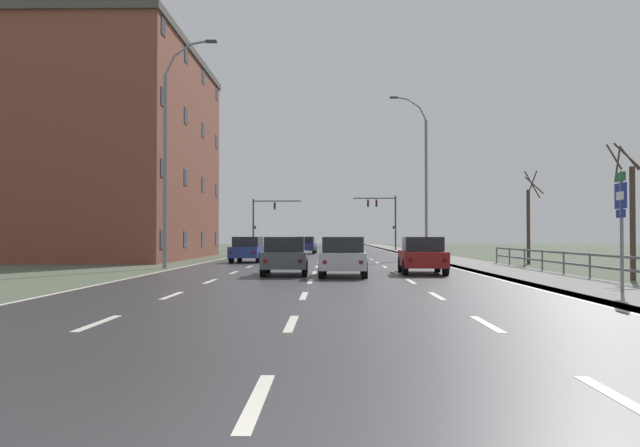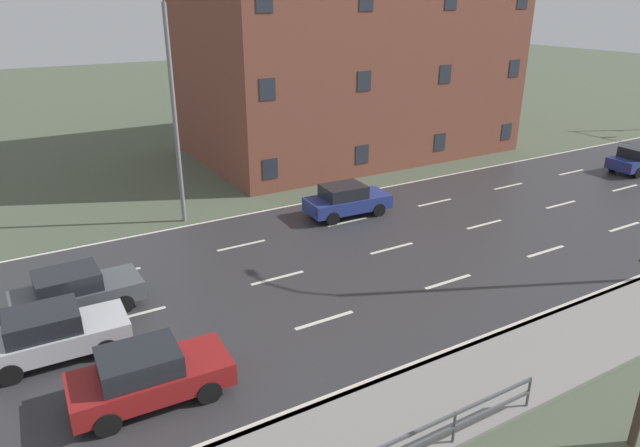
{
  "view_description": "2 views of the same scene",
  "coord_description": "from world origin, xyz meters",
  "px_view_note": "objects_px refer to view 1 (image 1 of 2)",
  "views": [
    {
      "loc": [
        0.71,
        -4.14,
        1.59
      ],
      "look_at": [
        -0.32,
        57.55,
        2.84
      ],
      "focal_mm": 36.0,
      "sensor_mm": 36.0,
      "label": 1
    },
    {
      "loc": [
        17.39,
        20.73,
        9.97
      ],
      "look_at": [
        0.0,
        30.87,
        1.88
      ],
      "focal_mm": 31.82,
      "sensor_mm": 36.0,
      "label": 2
    }
  ],
  "objects_px": {
    "car_distant": "(285,256)",
    "car_near_right": "(422,255)",
    "highway_sign": "(621,216)",
    "traffic_signal_right": "(385,213)",
    "car_far_left": "(306,245)",
    "street_lamp_midground": "(424,179)",
    "traffic_signal_left": "(262,216)",
    "brick_building": "(107,155)",
    "street_lamp_left_bank": "(168,156)",
    "car_far_right": "(343,256)",
    "car_near_left": "(248,249)"
  },
  "relations": [
    {
      "from": "street_lamp_left_bank",
      "to": "brick_building",
      "type": "height_order",
      "value": "brick_building"
    },
    {
      "from": "car_near_left",
      "to": "street_lamp_midground",
      "type": "bearing_deg",
      "value": 34.68
    },
    {
      "from": "car_near_left",
      "to": "car_far_left",
      "type": "bearing_deg",
      "value": 85.08
    },
    {
      "from": "car_near_right",
      "to": "brick_building",
      "type": "height_order",
      "value": "brick_building"
    },
    {
      "from": "street_lamp_midground",
      "to": "traffic_signal_right",
      "type": "distance_m",
      "value": 24.92
    },
    {
      "from": "street_lamp_midground",
      "to": "car_near_right",
      "type": "height_order",
      "value": "street_lamp_midground"
    },
    {
      "from": "traffic_signal_left",
      "to": "car_far_left",
      "type": "height_order",
      "value": "traffic_signal_left"
    },
    {
      "from": "street_lamp_midground",
      "to": "car_far_left",
      "type": "height_order",
      "value": "street_lamp_midground"
    },
    {
      "from": "car_far_right",
      "to": "brick_building",
      "type": "height_order",
      "value": "brick_building"
    },
    {
      "from": "car_near_right",
      "to": "brick_building",
      "type": "distance_m",
      "value": 28.44
    },
    {
      "from": "car_distant",
      "to": "car_near_right",
      "type": "bearing_deg",
      "value": 7.77
    },
    {
      "from": "street_lamp_midground",
      "to": "brick_building",
      "type": "height_order",
      "value": "brick_building"
    },
    {
      "from": "street_lamp_left_bank",
      "to": "traffic_signal_right",
      "type": "relative_size",
      "value": 1.89
    },
    {
      "from": "street_lamp_left_bank",
      "to": "highway_sign",
      "type": "distance_m",
      "value": 22.01
    },
    {
      "from": "street_lamp_midground",
      "to": "car_near_left",
      "type": "bearing_deg",
      "value": -148.46
    },
    {
      "from": "street_lamp_midground",
      "to": "car_distant",
      "type": "relative_size",
      "value": 2.83
    },
    {
      "from": "highway_sign",
      "to": "car_distant",
      "type": "xyz_separation_m",
      "value": [
        -9.55,
        9.16,
        -1.32
      ]
    },
    {
      "from": "traffic_signal_right",
      "to": "car_far_left",
      "type": "height_order",
      "value": "traffic_signal_right"
    },
    {
      "from": "car_far_right",
      "to": "car_near_left",
      "type": "height_order",
      "value": "same"
    },
    {
      "from": "car_far_left",
      "to": "street_lamp_midground",
      "type": "bearing_deg",
      "value": -50.91
    },
    {
      "from": "traffic_signal_right",
      "to": "brick_building",
      "type": "relative_size",
      "value": 0.3
    },
    {
      "from": "car_distant",
      "to": "highway_sign",
      "type": "bearing_deg",
      "value": -45.39
    },
    {
      "from": "car_near_right",
      "to": "car_far_left",
      "type": "height_order",
      "value": "same"
    },
    {
      "from": "traffic_signal_right",
      "to": "traffic_signal_left",
      "type": "bearing_deg",
      "value": 179.97
    },
    {
      "from": "highway_sign",
      "to": "brick_building",
      "type": "relative_size",
      "value": 0.16
    },
    {
      "from": "highway_sign",
      "to": "traffic_signal_right",
      "type": "distance_m",
      "value": 54.09
    },
    {
      "from": "car_far_right",
      "to": "car_near_left",
      "type": "xyz_separation_m",
      "value": [
        -5.51,
        13.79,
        0.0
      ]
    },
    {
      "from": "street_lamp_midground",
      "to": "car_far_right",
      "type": "xyz_separation_m",
      "value": [
        -6.23,
        -21.0,
        -4.92
      ]
    },
    {
      "from": "brick_building",
      "to": "car_near_right",
      "type": "bearing_deg",
      "value": -43.38
    },
    {
      "from": "street_lamp_midground",
      "to": "traffic_signal_left",
      "type": "relative_size",
      "value": 2.03
    },
    {
      "from": "car_far_right",
      "to": "car_near_right",
      "type": "height_order",
      "value": "same"
    },
    {
      "from": "street_lamp_left_bank",
      "to": "traffic_signal_left",
      "type": "distance_m",
      "value": 39.19
    },
    {
      "from": "traffic_signal_left",
      "to": "brick_building",
      "type": "bearing_deg",
      "value": -109.08
    },
    {
      "from": "car_far_right",
      "to": "car_far_left",
      "type": "relative_size",
      "value": 0.99
    },
    {
      "from": "highway_sign",
      "to": "car_near_right",
      "type": "distance_m",
      "value": 10.88
    },
    {
      "from": "traffic_signal_right",
      "to": "traffic_signal_left",
      "type": "relative_size",
      "value": 1.05
    },
    {
      "from": "car_far_right",
      "to": "brick_building",
      "type": "xyz_separation_m",
      "value": [
        -16.71,
        20.91,
        6.73
      ]
    },
    {
      "from": "traffic_signal_right",
      "to": "car_far_right",
      "type": "distance_m",
      "value": 46.32
    },
    {
      "from": "car_distant",
      "to": "traffic_signal_right",
      "type": "bearing_deg",
      "value": 78.42
    },
    {
      "from": "highway_sign",
      "to": "car_far_left",
      "type": "bearing_deg",
      "value": 103.56
    },
    {
      "from": "traffic_signal_right",
      "to": "car_far_left",
      "type": "distance_m",
      "value": 15.58
    },
    {
      "from": "car_far_left",
      "to": "traffic_signal_left",
      "type": "bearing_deg",
      "value": 115.1
    },
    {
      "from": "car_distant",
      "to": "car_near_left",
      "type": "distance_m",
      "value": 13.18
    },
    {
      "from": "traffic_signal_right",
      "to": "car_near_left",
      "type": "xyz_separation_m",
      "value": [
        -11.06,
        -32.07,
        -3.36
      ]
    },
    {
      "from": "brick_building",
      "to": "highway_sign",
      "type": "bearing_deg",
      "value": -50.59
    },
    {
      "from": "traffic_signal_left",
      "to": "car_near_left",
      "type": "height_order",
      "value": "traffic_signal_left"
    },
    {
      "from": "traffic_signal_right",
      "to": "car_far_left",
      "type": "bearing_deg",
      "value": -123.17
    },
    {
      "from": "brick_building",
      "to": "street_lamp_left_bank",
      "type": "bearing_deg",
      "value": -60.37
    },
    {
      "from": "highway_sign",
      "to": "street_lamp_left_bank",
      "type": "bearing_deg",
      "value": 136.74
    },
    {
      "from": "street_lamp_midground",
      "to": "car_far_left",
      "type": "xyz_separation_m",
      "value": [
        -9.01,
        12.13,
        -4.92
      ]
    }
  ]
}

